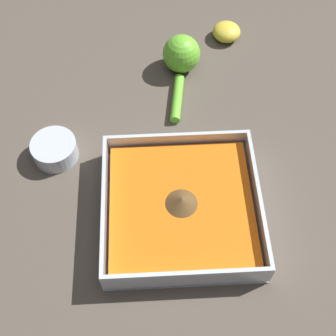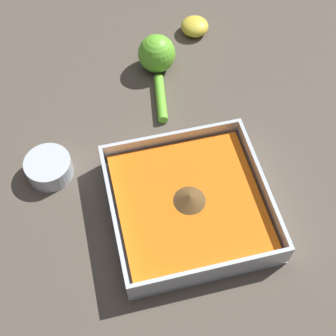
{
  "view_description": "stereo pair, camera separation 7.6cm",
  "coord_description": "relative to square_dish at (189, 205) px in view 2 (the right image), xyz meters",
  "views": [
    {
      "loc": [
        0.03,
        0.38,
        0.67
      ],
      "look_at": [
        0.01,
        -0.03,
        0.03
      ],
      "focal_mm": 50.0,
      "sensor_mm": 36.0,
      "label": 1
    },
    {
      "loc": [
        0.1,
        0.37,
        0.67
      ],
      "look_at": [
        0.01,
        -0.03,
        0.03
      ],
      "focal_mm": 50.0,
      "sensor_mm": 36.0,
      "label": 2
    }
  ],
  "objects": [
    {
      "name": "lemon_half",
      "position": [
        -0.12,
        -0.4,
        -0.0
      ],
      "size": [
        0.06,
        0.06,
        0.03
      ],
      "color": "yellow",
      "rests_on": "ground_plane"
    },
    {
      "name": "spice_bowl",
      "position": [
        0.21,
        -0.12,
        -0.0
      ],
      "size": [
        0.08,
        0.08,
        0.03
      ],
      "color": "silver",
      "rests_on": "ground_plane"
    },
    {
      "name": "ground_plane",
      "position": [
        0.01,
        -0.04,
        -0.02
      ],
      "size": [
        4.0,
        4.0,
        0.0
      ],
      "primitive_type": "plane",
      "color": "brown"
    },
    {
      "name": "square_dish",
      "position": [
        0.0,
        0.0,
        0.0
      ],
      "size": [
        0.24,
        0.24,
        0.05
      ],
      "color": "silver",
      "rests_on": "ground_plane"
    },
    {
      "name": "lemon_squeezer",
      "position": [
        -0.02,
        -0.31,
        0.02
      ],
      "size": [
        0.07,
        0.18,
        0.07
      ],
      "rotation": [
        0.0,
        0.0,
        4.57
      ],
      "color": "#6BC633",
      "rests_on": "ground_plane"
    }
  ]
}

